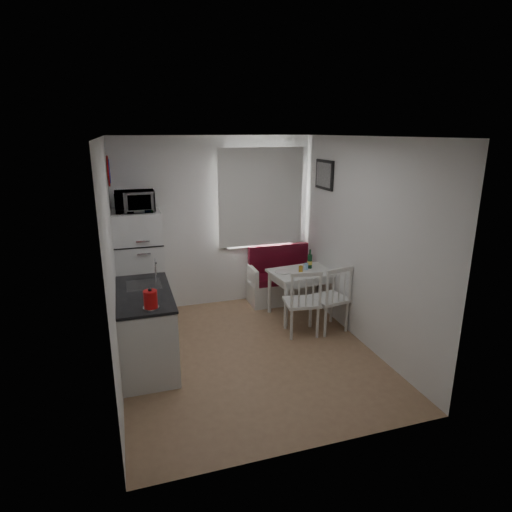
% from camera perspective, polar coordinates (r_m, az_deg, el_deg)
% --- Properties ---
extents(floor, '(3.00, 3.50, 0.02)m').
position_cam_1_polar(floor, '(5.45, -0.98, -12.87)').
color(floor, '#966F4F').
rests_on(floor, ground).
extents(ceiling, '(3.00, 3.50, 0.02)m').
position_cam_1_polar(ceiling, '(4.75, -1.14, 15.65)').
color(ceiling, white).
rests_on(ceiling, wall_back).
extents(wall_back, '(3.00, 0.02, 2.60)m').
position_cam_1_polar(wall_back, '(6.59, -5.39, 4.39)').
color(wall_back, white).
rests_on(wall_back, floor).
extents(wall_front, '(3.00, 0.02, 2.60)m').
position_cam_1_polar(wall_front, '(3.40, 7.42, -7.37)').
color(wall_front, white).
rests_on(wall_front, floor).
extents(wall_left, '(0.02, 3.50, 2.60)m').
position_cam_1_polar(wall_left, '(4.76, -18.65, -1.11)').
color(wall_left, white).
rests_on(wall_left, floor).
extents(wall_right, '(0.02, 3.50, 2.60)m').
position_cam_1_polar(wall_right, '(5.54, 14.00, 1.67)').
color(wall_right, white).
rests_on(wall_right, floor).
extents(window, '(1.22, 0.06, 1.47)m').
position_cam_1_polar(window, '(6.68, 0.51, 7.46)').
color(window, white).
rests_on(window, wall_back).
extents(curtain, '(1.35, 0.02, 1.50)m').
position_cam_1_polar(curtain, '(6.61, 0.71, 7.80)').
color(curtain, white).
rests_on(curtain, wall_back).
extents(kitchen_counter, '(0.62, 1.32, 1.16)m').
position_cam_1_polar(kitchen_counter, '(5.21, -14.45, -9.24)').
color(kitchen_counter, white).
rests_on(kitchen_counter, floor).
extents(wall_sign, '(0.03, 0.40, 0.40)m').
position_cam_1_polar(wall_sign, '(6.03, -18.99, 10.65)').
color(wall_sign, '#1C29A8').
rests_on(wall_sign, wall_left).
extents(picture_frame, '(0.04, 0.52, 0.42)m').
position_cam_1_polar(picture_frame, '(6.35, 9.08, 10.66)').
color(picture_frame, black).
rests_on(picture_frame, wall_right).
extents(bench, '(1.26, 0.48, 0.90)m').
position_cam_1_polar(bench, '(6.95, 4.14, -3.54)').
color(bench, white).
rests_on(bench, floor).
extents(dining_table, '(0.98, 0.74, 0.69)m').
position_cam_1_polar(dining_table, '(6.32, 6.19, -2.68)').
color(dining_table, white).
rests_on(dining_table, floor).
extents(chair_left, '(0.49, 0.47, 0.50)m').
position_cam_1_polar(chair_left, '(5.66, 6.54, -5.32)').
color(chair_left, white).
rests_on(chair_left, floor).
extents(chair_right, '(0.51, 0.50, 0.51)m').
position_cam_1_polar(chair_right, '(5.83, 10.23, -4.77)').
color(chair_right, white).
rests_on(chair_right, floor).
extents(fridge, '(0.64, 0.64, 1.61)m').
position_cam_1_polar(fridge, '(6.24, -15.21, -1.51)').
color(fridge, white).
rests_on(fridge, floor).
extents(microwave, '(0.51, 0.35, 0.28)m').
position_cam_1_polar(microwave, '(5.98, -15.86, 7.02)').
color(microwave, white).
rests_on(microwave, fridge).
extents(kettle, '(0.17, 0.17, 0.22)m').
position_cam_1_polar(kettle, '(4.50, -13.89, -5.63)').
color(kettle, red).
rests_on(kettle, kitchen_counter).
extents(wine_bottle, '(0.07, 0.07, 0.29)m').
position_cam_1_polar(wine_bottle, '(6.40, 7.19, -0.37)').
color(wine_bottle, '#133B20').
rests_on(wine_bottle, dining_table).
extents(drinking_glass_orange, '(0.06, 0.06, 0.10)m').
position_cam_1_polar(drinking_glass_orange, '(6.21, 5.98, -1.76)').
color(drinking_glass_orange, gold).
rests_on(drinking_glass_orange, dining_table).
extents(drinking_glass_blue, '(0.06, 0.06, 0.10)m').
position_cam_1_polar(drinking_glass_blue, '(6.35, 6.70, -1.39)').
color(drinking_glass_blue, '#8CC1EE').
rests_on(drinking_glass_blue, dining_table).
extents(plate, '(0.23, 0.23, 0.02)m').
position_cam_1_polar(plate, '(6.20, 3.59, -2.15)').
color(plate, white).
rests_on(plate, dining_table).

